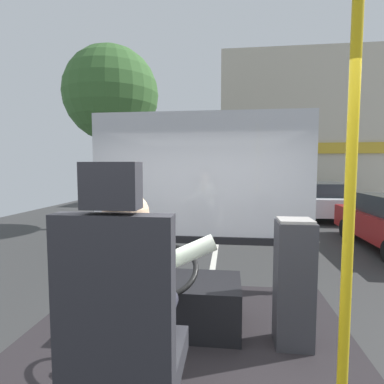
% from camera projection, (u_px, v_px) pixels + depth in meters
% --- Properties ---
extents(ground, '(18.00, 44.00, 0.06)m').
position_uv_depth(ground, '(219.00, 227.00, 10.70)').
color(ground, '#323232').
extents(driver_seat, '(0.48, 0.48, 1.35)m').
position_uv_depth(driver_seat, '(124.00, 340.00, 1.33)').
color(driver_seat, black).
rests_on(driver_seat, bus_floor).
extents(bus_driver, '(0.79, 0.62, 0.74)m').
position_uv_depth(bus_driver, '(131.00, 290.00, 1.43)').
color(bus_driver, '#282833').
rests_on(bus_driver, driver_seat).
extents(steering_console, '(1.10, 0.96, 0.77)m').
position_uv_depth(steering_console, '(174.00, 302.00, 2.56)').
color(steering_console, black).
rests_on(steering_console, bus_floor).
extents(handrail_pole, '(0.04, 0.04, 2.09)m').
position_uv_depth(handrail_pole, '(348.00, 238.00, 1.26)').
color(handrail_pole, gold).
rests_on(handrail_pole, bus_floor).
extents(fare_box, '(0.27, 0.25, 0.96)m').
position_uv_depth(fare_box, '(294.00, 283.00, 2.29)').
color(fare_box, '#333338').
rests_on(fare_box, bus_floor).
extents(windshield_panel, '(2.50, 0.08, 1.48)m').
position_uv_depth(windshield_panel, '(200.00, 193.00, 3.45)').
color(windshield_panel, silver).
extents(street_tree, '(3.17, 3.17, 6.11)m').
position_uv_depth(street_tree, '(111.00, 95.00, 10.41)').
color(street_tree, '#4C3828').
rests_on(street_tree, ground).
extents(shop_building, '(9.33, 5.64, 8.73)m').
position_uv_depth(shop_building, '(294.00, 131.00, 19.92)').
color(shop_building, '#BCB29E').
rests_on(shop_building, ground).
extents(parked_car_white, '(1.79, 4.37, 1.43)m').
position_uv_depth(parked_car_white, '(323.00, 199.00, 12.72)').
color(parked_car_white, silver).
rests_on(parked_car_white, ground).
extents(parked_car_green, '(1.95, 3.88, 1.20)m').
position_uv_depth(parked_car_green, '(297.00, 191.00, 18.25)').
color(parked_car_green, '#195633').
rests_on(parked_car_green, ground).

